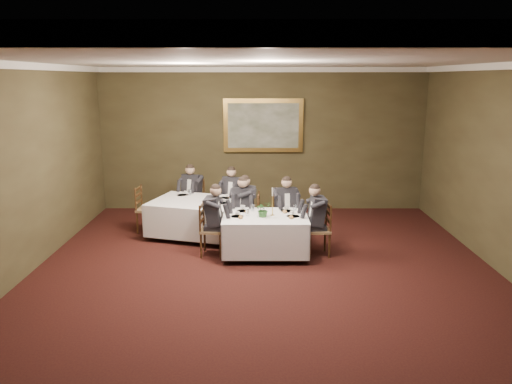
{
  "coord_description": "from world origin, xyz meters",
  "views": [
    {
      "loc": [
        -0.13,
        -7.3,
        3.25
      ],
      "look_at": [
        -0.15,
        1.85,
        1.15
      ],
      "focal_mm": 35.0,
      "sensor_mm": 36.0,
      "label": 1
    }
  ],
  "objects_px": {
    "chair_main_endleft": "(212,240)",
    "table_main": "(265,232)",
    "diner_main_backleft": "(243,217)",
    "centerpiece": "(263,209)",
    "chair_main_backleft": "(243,228)",
    "diner_main_endright": "(318,229)",
    "diner_main_backright": "(285,217)",
    "diner_main_endleft": "(212,229)",
    "chair_sec_backleft": "(193,210)",
    "chair_sec_endright": "(250,227)",
    "diner_sec_endright": "(249,216)",
    "chair_main_backright": "(285,228)",
    "painting": "(263,126)",
    "candlestick": "(272,205)",
    "table_second": "(197,215)",
    "chair_sec_backright": "(234,213)",
    "diner_sec_backleft": "(193,200)",
    "chair_main_endright": "(318,240)",
    "chair_sec_endleft": "(148,219)",
    "diner_sec_backright": "(233,203)"
  },
  "relations": [
    {
      "from": "diner_main_backright",
      "to": "candlestick",
      "type": "bearing_deg",
      "value": 58.99
    },
    {
      "from": "diner_main_endright",
      "to": "diner_sec_backleft",
      "type": "height_order",
      "value": "same"
    },
    {
      "from": "chair_main_endright",
      "to": "diner_sec_backleft",
      "type": "distance_m",
      "value": 3.41
    },
    {
      "from": "chair_sec_backleft",
      "to": "diner_sec_endright",
      "type": "distance_m",
      "value": 1.89
    },
    {
      "from": "table_main",
      "to": "chair_main_endright",
      "type": "bearing_deg",
      "value": 0.28
    },
    {
      "from": "chair_main_backleft",
      "to": "chair_sec_endright",
      "type": "relative_size",
      "value": 1.0
    },
    {
      "from": "chair_main_backright",
      "to": "chair_sec_endright",
      "type": "distance_m",
      "value": 0.72
    },
    {
      "from": "chair_main_backright",
      "to": "painting",
      "type": "height_order",
      "value": "painting"
    },
    {
      "from": "chair_main_endright",
      "to": "chair_sec_endright",
      "type": "relative_size",
      "value": 1.0
    },
    {
      "from": "diner_main_endright",
      "to": "chair_sec_backleft",
      "type": "distance_m",
      "value": 3.41
    },
    {
      "from": "diner_sec_backleft",
      "to": "chair_sec_backright",
      "type": "xyz_separation_m",
      "value": [
        0.94,
        -0.26,
        -0.23
      ]
    },
    {
      "from": "table_main",
      "to": "diner_sec_backright",
      "type": "height_order",
      "value": "diner_sec_backright"
    },
    {
      "from": "diner_main_backright",
      "to": "diner_main_endleft",
      "type": "distance_m",
      "value": 1.62
    },
    {
      "from": "chair_sec_backleft",
      "to": "diner_sec_backright",
      "type": "bearing_deg",
      "value": -174.08
    },
    {
      "from": "table_main",
      "to": "chair_sec_backleft",
      "type": "bearing_deg",
      "value": 126.43
    },
    {
      "from": "chair_main_endleft",
      "to": "table_main",
      "type": "bearing_deg",
      "value": 94.12
    },
    {
      "from": "diner_main_backleft",
      "to": "centerpiece",
      "type": "distance_m",
      "value": 1.04
    },
    {
      "from": "diner_main_backleft",
      "to": "diner_sec_endright",
      "type": "distance_m",
      "value": 0.12
    },
    {
      "from": "chair_sec_endleft",
      "to": "diner_main_backleft",
      "type": "bearing_deg",
      "value": 78.13
    },
    {
      "from": "diner_main_backright",
      "to": "painting",
      "type": "xyz_separation_m",
      "value": [
        -0.42,
        2.55,
        1.6
      ]
    },
    {
      "from": "candlestick",
      "to": "painting",
      "type": "distance_m",
      "value": 3.53
    },
    {
      "from": "chair_main_backleft",
      "to": "diner_main_endright",
      "type": "height_order",
      "value": "diner_main_endright"
    },
    {
      "from": "chair_main_endright",
      "to": "chair_main_backleft",
      "type": "bearing_deg",
      "value": 55.89
    },
    {
      "from": "chair_sec_endright",
      "to": "painting",
      "type": "xyz_separation_m",
      "value": [
        0.3,
        2.51,
        1.83
      ]
    },
    {
      "from": "centerpiece",
      "to": "chair_main_backright",
      "type": "bearing_deg",
      "value": 63.0
    },
    {
      "from": "diner_main_backright",
      "to": "diner_sec_backright",
      "type": "bearing_deg",
      "value": -56.2
    },
    {
      "from": "table_main",
      "to": "diner_main_endleft",
      "type": "bearing_deg",
      "value": -179.77
    },
    {
      "from": "diner_main_backright",
      "to": "diner_sec_backleft",
      "type": "distance_m",
      "value": 2.46
    },
    {
      "from": "chair_sec_backright",
      "to": "diner_main_backright",
      "type": "bearing_deg",
      "value": 157.88
    },
    {
      "from": "diner_main_endright",
      "to": "diner_sec_endright",
      "type": "height_order",
      "value": "same"
    },
    {
      "from": "chair_main_endright",
      "to": "diner_sec_endright",
      "type": "distance_m",
      "value": 1.57
    },
    {
      "from": "chair_main_backleft",
      "to": "diner_sec_backright",
      "type": "bearing_deg",
      "value": -74.28
    },
    {
      "from": "chair_main_endright",
      "to": "diner_main_endright",
      "type": "height_order",
      "value": "diner_main_endright"
    },
    {
      "from": "painting",
      "to": "chair_sec_backright",
      "type": "bearing_deg",
      "value": -115.23
    },
    {
      "from": "diner_main_backright",
      "to": "chair_main_endleft",
      "type": "xyz_separation_m",
      "value": [
        -1.42,
        -0.8,
        -0.23
      ]
    },
    {
      "from": "table_main",
      "to": "painting",
      "type": "bearing_deg",
      "value": 90.0
    },
    {
      "from": "diner_main_endright",
      "to": "chair_sec_backleft",
      "type": "bearing_deg",
      "value": 45.31
    },
    {
      "from": "diner_sec_backleft",
      "to": "diner_sec_endright",
      "type": "distance_m",
      "value": 1.87
    },
    {
      "from": "diner_main_backleft",
      "to": "diner_main_endright",
      "type": "distance_m",
      "value": 1.62
    },
    {
      "from": "diner_sec_backleft",
      "to": "diner_main_backleft",
      "type": "bearing_deg",
      "value": 153.54
    },
    {
      "from": "chair_main_backleft",
      "to": "diner_sec_endright",
      "type": "xyz_separation_m",
      "value": [
        0.12,
        0.03,
        0.23
      ]
    },
    {
      "from": "chair_main_backleft",
      "to": "chair_sec_backright",
      "type": "bearing_deg",
      "value": -74.63
    },
    {
      "from": "diner_main_backright",
      "to": "candlestick",
      "type": "distance_m",
      "value": 0.95
    },
    {
      "from": "painting",
      "to": "chair_sec_backleft",
      "type": "bearing_deg",
      "value": -144.28
    },
    {
      "from": "diner_sec_backleft",
      "to": "chair_sec_endright",
      "type": "xyz_separation_m",
      "value": [
        1.32,
        -1.34,
        -0.23
      ]
    },
    {
      "from": "table_main",
      "to": "centerpiece",
      "type": "xyz_separation_m",
      "value": [
        -0.04,
        -0.08,
        0.47
      ]
    },
    {
      "from": "chair_sec_endright",
      "to": "candlestick",
      "type": "relative_size",
      "value": 1.86
    },
    {
      "from": "chair_main_backright",
      "to": "chair_main_endright",
      "type": "height_order",
      "value": "same"
    },
    {
      "from": "table_second",
      "to": "chair_main_backleft",
      "type": "distance_m",
      "value": 1.05
    },
    {
      "from": "chair_sec_backleft",
      "to": "diner_sec_backleft",
      "type": "bearing_deg",
      "value": 90.0
    }
  ]
}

